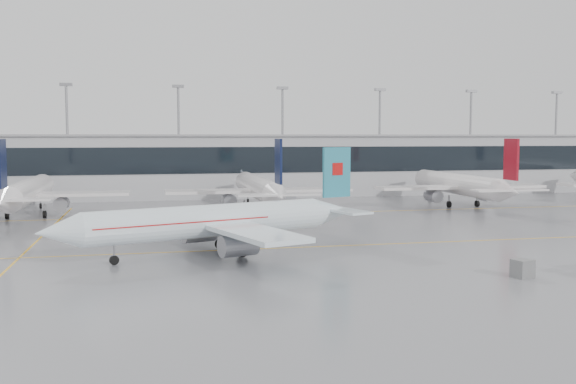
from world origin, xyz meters
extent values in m
plane|color=gray|center=(0.00, 0.00, 0.00)|extent=(320.00, 320.00, 0.00)
cube|color=#EDA412|center=(0.00, 0.00, 0.01)|extent=(120.00, 0.25, 0.01)
cube|color=#EDA412|center=(0.00, 30.00, 0.01)|extent=(120.00, 0.25, 0.01)
cube|color=#EDA412|center=(-30.00, 15.00, 0.01)|extent=(0.25, 60.00, 0.01)
cube|color=#A5A5A9|center=(0.00, 62.00, 6.00)|extent=(180.00, 15.00, 12.00)
cube|color=black|center=(0.00, 54.45, 7.50)|extent=(180.00, 0.20, 5.00)
cube|color=gray|center=(0.00, 62.00, 12.20)|extent=(182.00, 16.00, 0.40)
cylinder|color=gray|center=(-33.00, 68.00, 11.00)|extent=(0.50, 0.50, 22.00)
cube|color=gray|center=(-33.00, 68.00, 22.30)|extent=(2.40, 1.00, 0.60)
cylinder|color=gray|center=(-11.00, 68.00, 11.00)|extent=(0.50, 0.50, 22.00)
cube|color=gray|center=(-11.00, 68.00, 22.30)|extent=(2.40, 1.00, 0.60)
cylinder|color=gray|center=(11.00, 68.00, 11.00)|extent=(0.50, 0.50, 22.00)
cube|color=gray|center=(11.00, 68.00, 22.30)|extent=(2.40, 1.00, 0.60)
cylinder|color=gray|center=(33.00, 68.00, 11.00)|extent=(0.50, 0.50, 22.00)
cube|color=gray|center=(33.00, 68.00, 22.30)|extent=(2.40, 1.00, 0.60)
cylinder|color=gray|center=(55.00, 68.00, 11.00)|extent=(0.50, 0.50, 22.00)
cube|color=gray|center=(55.00, 68.00, 22.30)|extent=(2.40, 1.00, 0.60)
cylinder|color=gray|center=(77.00, 68.00, 11.00)|extent=(0.50, 0.50, 22.00)
cube|color=gray|center=(77.00, 68.00, 22.30)|extent=(2.40, 1.00, 0.60)
cylinder|color=white|center=(-11.43, -2.53, 3.51)|extent=(25.01, 11.21, 3.31)
cone|color=white|center=(-25.30, -7.20, 3.51)|extent=(4.85, 4.42, 3.31)
cone|color=white|center=(3.20, 2.40, 3.51)|extent=(6.37, 4.93, 3.31)
cube|color=white|center=(-10.01, -2.05, 3.11)|extent=(13.48, 27.54, 0.45)
cube|color=white|center=(3.39, 2.46, 3.81)|extent=(6.01, 10.87, 0.25)
cube|color=teal|center=(3.58, 2.53, 7.99)|extent=(3.52, 1.48, 5.65)
cylinder|color=gray|center=(-8.95, -6.76, 1.61)|extent=(4.08, 3.14, 2.10)
cylinder|color=gray|center=(-12.02, 2.34, 1.61)|extent=(4.08, 3.14, 2.10)
cylinder|color=gray|center=(-20.56, -5.60, 1.15)|extent=(0.20, 0.20, 1.40)
cylinder|color=black|center=(-20.56, -5.60, 0.45)|extent=(0.95, 0.57, 0.90)
cylinder|color=gray|center=(-8.23, -4.19, 1.25)|extent=(0.24, 0.24, 1.40)
cylinder|color=black|center=(-8.23, -4.19, 0.55)|extent=(1.19, 0.78, 1.10)
cylinder|color=gray|center=(-9.89, 0.74, 1.25)|extent=(0.24, 0.24, 1.40)
cylinder|color=black|center=(-9.89, 0.74, 0.55)|extent=(1.19, 0.78, 1.10)
cube|color=#B70F0F|center=(3.58, 2.53, 8.37)|extent=(1.47, 0.87, 1.40)
cube|color=#B70F0F|center=(-14.27, -3.48, 3.71)|extent=(18.13, 8.92, 0.12)
cylinder|color=silver|center=(-35.00, 35.00, 3.80)|extent=(3.59, 27.36, 3.59)
cone|color=silver|center=(-35.00, 50.68, 3.80)|extent=(3.59, 4.00, 3.59)
cone|color=silver|center=(-35.00, 18.52, 3.80)|extent=(3.59, 5.60, 3.59)
cube|color=silver|center=(-35.00, 33.50, 3.40)|extent=(29.64, 5.00, 0.45)
cube|color=silver|center=(-35.00, 18.32, 4.10)|extent=(11.40, 2.80, 0.25)
cube|color=#0E1534|center=(-35.00, 18.12, 8.66)|extent=(0.35, 3.60, 6.12)
cylinder|color=gray|center=(-30.20, 34.00, 1.90)|extent=(2.10, 3.60, 2.10)
cylinder|color=gray|center=(-35.00, 45.68, 1.23)|extent=(0.20, 0.20, 1.56)
cylinder|color=black|center=(-35.00, 45.68, 0.45)|extent=(0.30, 0.90, 0.90)
cylinder|color=gray|center=(-37.60, 32.50, 1.33)|extent=(0.24, 0.24, 1.56)
cylinder|color=black|center=(-37.60, 32.50, 0.55)|extent=(0.45, 1.10, 1.10)
cylinder|color=gray|center=(-32.40, 32.50, 1.33)|extent=(0.24, 0.24, 1.56)
cylinder|color=black|center=(-32.40, 32.50, 0.55)|extent=(0.45, 1.10, 1.10)
cylinder|color=silver|center=(0.00, 35.00, 3.80)|extent=(3.59, 27.36, 3.59)
cone|color=silver|center=(0.00, 50.68, 3.80)|extent=(3.59, 4.00, 3.59)
cone|color=silver|center=(0.00, 18.52, 3.80)|extent=(3.59, 5.60, 3.59)
cube|color=silver|center=(0.00, 33.50, 3.40)|extent=(29.64, 5.00, 0.45)
cube|color=silver|center=(0.00, 18.32, 4.10)|extent=(11.40, 2.80, 0.25)
cube|color=#0E1534|center=(0.00, 18.12, 8.66)|extent=(0.35, 3.60, 6.12)
cylinder|color=gray|center=(-4.80, 34.00, 1.90)|extent=(2.10, 3.60, 2.10)
cylinder|color=gray|center=(4.80, 34.00, 1.90)|extent=(2.10, 3.60, 2.10)
cylinder|color=gray|center=(0.00, 45.68, 1.23)|extent=(0.20, 0.20, 1.56)
cylinder|color=black|center=(0.00, 45.68, 0.45)|extent=(0.30, 0.90, 0.90)
cylinder|color=gray|center=(-2.60, 32.50, 1.33)|extent=(0.24, 0.24, 1.56)
cylinder|color=black|center=(-2.60, 32.50, 0.55)|extent=(0.45, 1.10, 1.10)
cylinder|color=gray|center=(2.60, 32.50, 1.33)|extent=(0.24, 0.24, 1.56)
cylinder|color=black|center=(2.60, 32.50, 0.55)|extent=(0.45, 1.10, 1.10)
cylinder|color=silver|center=(35.00, 35.00, 3.80)|extent=(3.59, 27.36, 3.59)
cone|color=silver|center=(35.00, 50.68, 3.80)|extent=(3.59, 4.00, 3.59)
cone|color=silver|center=(35.00, 18.52, 3.80)|extent=(3.59, 5.60, 3.59)
cube|color=silver|center=(35.00, 33.50, 3.40)|extent=(29.64, 5.00, 0.45)
cube|color=silver|center=(35.00, 18.32, 4.10)|extent=(11.40, 2.80, 0.25)
cube|color=maroon|center=(35.00, 18.12, 8.66)|extent=(0.35, 3.60, 6.12)
cylinder|color=gray|center=(30.20, 34.00, 1.90)|extent=(2.10, 3.60, 2.10)
cylinder|color=gray|center=(39.80, 34.00, 1.90)|extent=(2.10, 3.60, 2.10)
cylinder|color=gray|center=(35.00, 45.68, 1.23)|extent=(0.20, 0.20, 1.56)
cylinder|color=black|center=(35.00, 45.68, 0.45)|extent=(0.30, 0.90, 0.90)
cylinder|color=gray|center=(32.40, 32.50, 1.33)|extent=(0.24, 0.24, 1.56)
cylinder|color=black|center=(32.40, 32.50, 0.55)|extent=(0.45, 1.10, 1.10)
cylinder|color=gray|center=(37.60, 32.50, 1.33)|extent=(0.24, 0.24, 1.56)
cylinder|color=black|center=(37.60, 32.50, 0.55)|extent=(0.45, 1.10, 1.10)
cone|color=silver|center=(70.00, 50.68, 3.80)|extent=(3.59, 4.00, 3.59)
cube|color=slate|center=(13.88, -18.60, 0.78)|extent=(1.88, 1.79, 1.56)
camera|label=1|loc=(-17.24, -67.11, 12.08)|focal=40.00mm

